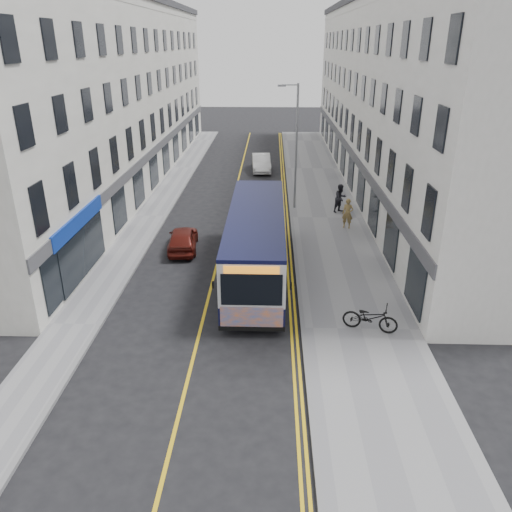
# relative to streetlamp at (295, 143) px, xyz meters

# --- Properties ---
(ground) EXTENTS (140.00, 140.00, 0.00)m
(ground) POSITION_rel_streetlamp_xyz_m (-4.17, -14.00, -4.38)
(ground) COLOR black
(ground) RESTS_ON ground
(pavement_east) EXTENTS (4.50, 64.00, 0.12)m
(pavement_east) POSITION_rel_streetlamp_xyz_m (2.08, -2.00, -4.32)
(pavement_east) COLOR gray
(pavement_east) RESTS_ON ground
(pavement_west) EXTENTS (2.00, 64.00, 0.12)m
(pavement_west) POSITION_rel_streetlamp_xyz_m (-9.17, -2.00, -4.32)
(pavement_west) COLOR gray
(pavement_west) RESTS_ON ground
(kerb_east) EXTENTS (0.18, 64.00, 0.13)m
(kerb_east) POSITION_rel_streetlamp_xyz_m (-0.17, -2.00, -4.32)
(kerb_east) COLOR slate
(kerb_east) RESTS_ON ground
(kerb_west) EXTENTS (0.18, 64.00, 0.13)m
(kerb_west) POSITION_rel_streetlamp_xyz_m (-8.17, -2.00, -4.32)
(kerb_west) COLOR slate
(kerb_west) RESTS_ON ground
(road_centre_line) EXTENTS (0.12, 64.00, 0.01)m
(road_centre_line) POSITION_rel_streetlamp_xyz_m (-4.17, -2.00, -4.38)
(road_centre_line) COLOR gold
(road_centre_line) RESTS_ON ground
(road_dbl_yellow_inner) EXTENTS (0.10, 64.00, 0.01)m
(road_dbl_yellow_inner) POSITION_rel_streetlamp_xyz_m (-0.62, -2.00, -4.38)
(road_dbl_yellow_inner) COLOR gold
(road_dbl_yellow_inner) RESTS_ON ground
(road_dbl_yellow_outer) EXTENTS (0.10, 64.00, 0.01)m
(road_dbl_yellow_outer) POSITION_rel_streetlamp_xyz_m (-0.42, -2.00, -4.38)
(road_dbl_yellow_outer) COLOR gold
(road_dbl_yellow_outer) RESTS_ON ground
(terrace_east) EXTENTS (6.00, 46.00, 13.00)m
(terrace_east) POSITION_rel_streetlamp_xyz_m (7.33, 7.00, 2.12)
(terrace_east) COLOR white
(terrace_east) RESTS_ON ground
(terrace_west) EXTENTS (6.00, 46.00, 13.00)m
(terrace_west) POSITION_rel_streetlamp_xyz_m (-13.17, 7.00, 2.12)
(terrace_west) COLOR silver
(terrace_west) RESTS_ON ground
(streetlamp) EXTENTS (1.32, 0.18, 8.00)m
(streetlamp) POSITION_rel_streetlamp_xyz_m (0.00, 0.00, 0.00)
(streetlamp) COLOR gray
(streetlamp) RESTS_ON ground
(city_bus) EXTENTS (2.58, 11.04, 3.21)m
(city_bus) POSITION_rel_streetlamp_xyz_m (-2.14, -10.32, -2.63)
(city_bus) COLOR black
(city_bus) RESTS_ON ground
(bicycle) EXTENTS (2.21, 1.29, 1.10)m
(bicycle) POSITION_rel_streetlamp_xyz_m (2.36, -15.31, -3.71)
(bicycle) COLOR black
(bicycle) RESTS_ON pavement_east
(pedestrian_near) EXTENTS (0.74, 0.60, 1.77)m
(pedestrian_near) POSITION_rel_streetlamp_xyz_m (3.04, -3.83, -3.38)
(pedestrian_near) COLOR olive
(pedestrian_near) RESTS_ON pavement_east
(pedestrian_far) EXTENTS (1.13, 1.09, 1.84)m
(pedestrian_far) POSITION_rel_streetlamp_xyz_m (2.99, -0.85, -3.34)
(pedestrian_far) COLOR black
(pedestrian_far) RESTS_ON pavement_east
(car_white) EXTENTS (1.80, 4.42, 1.43)m
(car_white) POSITION_rel_streetlamp_xyz_m (-2.37, 10.56, -3.67)
(car_white) COLOR silver
(car_white) RESTS_ON ground
(car_maroon) EXTENTS (1.82, 3.83, 1.27)m
(car_maroon) POSITION_rel_streetlamp_xyz_m (-6.17, -7.26, -3.75)
(car_maroon) COLOR #54140E
(car_maroon) RESTS_ON ground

